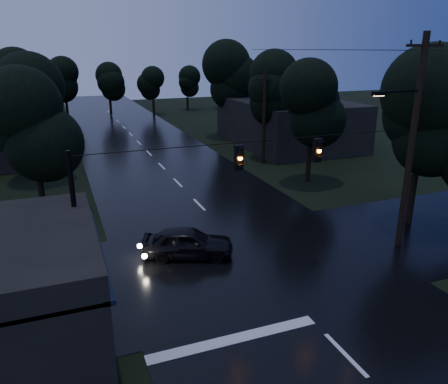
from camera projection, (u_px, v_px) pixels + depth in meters
main_road at (162, 166)px, 36.02m from camera, size 12.00×120.00×0.02m
cross_street at (253, 260)px, 20.08m from camera, size 60.00×9.00×0.02m
building_far_right at (288, 123)px, 43.67m from camera, size 10.00×14.00×4.40m
utility_pole_main at (411, 140)px, 20.09m from camera, size 3.50×0.30×10.00m
utility_pole_far at (264, 117)px, 35.88m from camera, size 2.00×0.30×7.50m
anchor_pole_left at (77, 232)px, 15.69m from camera, size 0.18×0.18×6.00m
span_signals at (279, 153)px, 17.74m from camera, size 15.00×0.37×1.12m
tree_corner_near at (423, 115)px, 22.52m from camera, size 4.48×4.48×9.44m
tree_left_a at (32, 125)px, 24.21m from camera, size 3.92×3.92×8.26m
tree_left_b at (26, 103)px, 30.97m from camera, size 4.20×4.20×8.85m
tree_left_c at (22, 86)px, 39.50m from camera, size 4.48×4.48×9.44m
tree_right_a at (312, 104)px, 30.26m from camera, size 4.20×4.20×8.85m
tree_right_b at (268, 89)px, 37.43m from camera, size 4.48×4.48×9.44m
tree_right_c at (231, 77)px, 46.38m from camera, size 4.76×4.76×10.03m
car at (188, 242)px, 20.24m from camera, size 4.53×3.02×1.43m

